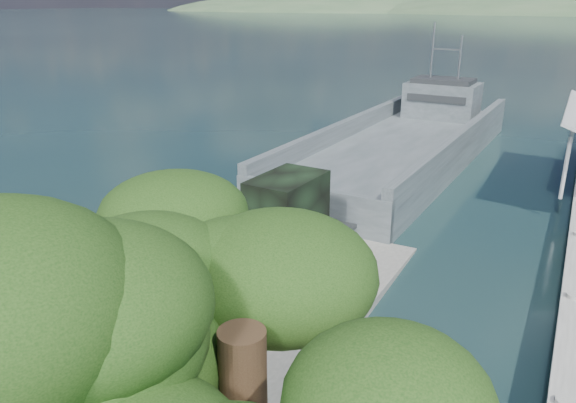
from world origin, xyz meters
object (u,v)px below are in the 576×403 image
object	(u,v)px
military_truck	(270,227)
overhang_tree	(227,316)
landing_craft	(402,152)
soldier	(179,247)

from	to	relation	value
military_truck	overhang_tree	xyz separation A→B (m)	(6.00, -11.86, 4.04)
landing_craft	military_truck	distance (m)	19.37
overhang_tree	landing_craft	bearing A→B (deg)	101.50
landing_craft	military_truck	world-z (taller)	landing_craft
military_truck	soldier	size ratio (longest dim) A/B	3.87
soldier	overhang_tree	xyz separation A→B (m)	(9.08, -9.97, 4.78)
soldier	overhang_tree	distance (m)	14.31
overhang_tree	soldier	bearing A→B (deg)	132.32
overhang_tree	military_truck	bearing A→B (deg)	116.84
soldier	overhang_tree	bearing A→B (deg)	-66.71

